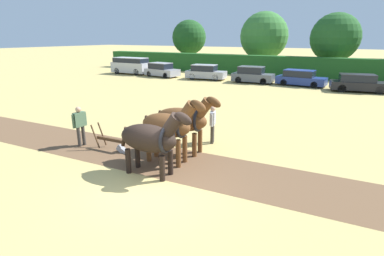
{
  "coord_description": "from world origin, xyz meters",
  "views": [
    {
      "loc": [
        5.0,
        -6.49,
        4.43
      ],
      "look_at": [
        -0.37,
        2.93,
        1.1
      ],
      "focal_mm": 28.0,
      "sensor_mm": 36.0,
      "label": 1
    }
  ],
  "objects_px": {
    "parked_car_center_left": "(206,72)",
    "farmer_at_plow": "(80,123)",
    "plow": "(113,143)",
    "parked_car_right": "(359,83)",
    "draft_horse_lead_left": "(151,138)",
    "parked_van": "(131,66)",
    "draft_horse_lead_right": "(169,126)",
    "farmer_beside_team": "(213,122)",
    "parked_car_left": "(161,70)",
    "draft_horse_trail_left": "(184,120)",
    "parked_car_center": "(252,75)",
    "tree_far_left": "(189,37)",
    "parked_car_center_right": "(300,78)",
    "tree_center_left": "(335,38)",
    "tree_left": "(264,36)"
  },
  "relations": [
    {
      "from": "parked_car_center_left",
      "to": "farmer_at_plow",
      "type": "bearing_deg",
      "value": -84.87
    },
    {
      "from": "plow",
      "to": "parked_car_right",
      "type": "bearing_deg",
      "value": 64.45
    },
    {
      "from": "draft_horse_lead_left",
      "to": "plow",
      "type": "xyz_separation_m",
      "value": [
        -2.67,
        0.97,
        -0.96
      ]
    },
    {
      "from": "parked_van",
      "to": "draft_horse_lead_right",
      "type": "bearing_deg",
      "value": -47.85
    },
    {
      "from": "farmer_at_plow",
      "to": "parked_car_right",
      "type": "bearing_deg",
      "value": 69.82
    },
    {
      "from": "farmer_at_plow",
      "to": "farmer_beside_team",
      "type": "xyz_separation_m",
      "value": [
        4.62,
        3.06,
        -0.05
      ]
    },
    {
      "from": "draft_horse_lead_right",
      "to": "parked_car_left",
      "type": "relative_size",
      "value": 0.63
    },
    {
      "from": "draft_horse_trail_left",
      "to": "parked_car_center",
      "type": "distance_m",
      "value": 19.7
    },
    {
      "from": "draft_horse_lead_left",
      "to": "plow",
      "type": "distance_m",
      "value": 3.0
    },
    {
      "from": "parked_van",
      "to": "plow",
      "type": "bearing_deg",
      "value": -52.23
    },
    {
      "from": "tree_far_left",
      "to": "farmer_at_plow",
      "type": "distance_m",
      "value": 35.26
    },
    {
      "from": "tree_far_left",
      "to": "farmer_at_plow",
      "type": "relative_size",
      "value": 4.04
    },
    {
      "from": "parked_van",
      "to": "parked_car_center_right",
      "type": "xyz_separation_m",
      "value": [
        19.8,
        0.74,
        -0.33
      ]
    },
    {
      "from": "draft_horse_trail_left",
      "to": "parked_van",
      "type": "height_order",
      "value": "draft_horse_trail_left"
    },
    {
      "from": "draft_horse_lead_right",
      "to": "plow",
      "type": "relative_size",
      "value": 1.64
    },
    {
      "from": "draft_horse_trail_left",
      "to": "parked_car_center_right",
      "type": "height_order",
      "value": "draft_horse_trail_left"
    },
    {
      "from": "farmer_at_plow",
      "to": "draft_horse_lead_left",
      "type": "bearing_deg",
      "value": -4.58
    },
    {
      "from": "parked_car_center_left",
      "to": "parked_car_left",
      "type": "bearing_deg",
      "value": 177.09
    },
    {
      "from": "parked_car_center_right",
      "to": "plow",
      "type": "bearing_deg",
      "value": -94.69
    },
    {
      "from": "parked_van",
      "to": "draft_horse_trail_left",
      "type": "bearing_deg",
      "value": -46.29
    },
    {
      "from": "tree_far_left",
      "to": "farmer_at_plow",
      "type": "xyz_separation_m",
      "value": [
        13.59,
        -32.37,
        -3.3
      ]
    },
    {
      "from": "draft_horse_lead_left",
      "to": "draft_horse_trail_left",
      "type": "bearing_deg",
      "value": 89.98
    },
    {
      "from": "parked_car_left",
      "to": "tree_center_left",
      "type": "bearing_deg",
      "value": 38.82
    },
    {
      "from": "tree_left",
      "to": "plow",
      "type": "relative_size",
      "value": 4.65
    },
    {
      "from": "parked_car_center_left",
      "to": "parked_car_right",
      "type": "distance_m",
      "value": 14.48
    },
    {
      "from": "tree_left",
      "to": "draft_horse_trail_left",
      "type": "distance_m",
      "value": 31.64
    },
    {
      "from": "draft_horse_lead_left",
      "to": "farmer_at_plow",
      "type": "relative_size",
      "value": 1.64
    },
    {
      "from": "tree_left",
      "to": "draft_horse_trail_left",
      "type": "height_order",
      "value": "tree_left"
    },
    {
      "from": "draft_horse_lead_right",
      "to": "parked_car_center_right",
      "type": "distance_m",
      "value": 20.89
    },
    {
      "from": "parked_car_right",
      "to": "draft_horse_lead_left",
      "type": "bearing_deg",
      "value": -115.27
    },
    {
      "from": "draft_horse_trail_left",
      "to": "parked_car_center_left",
      "type": "relative_size",
      "value": 0.66
    },
    {
      "from": "tree_center_left",
      "to": "plow",
      "type": "xyz_separation_m",
      "value": [
        -4.94,
        -30.38,
        -3.98
      ]
    },
    {
      "from": "tree_left",
      "to": "parked_van",
      "type": "bearing_deg",
      "value": -137.04
    },
    {
      "from": "tree_left",
      "to": "tree_center_left",
      "type": "height_order",
      "value": "tree_left"
    },
    {
      "from": "parked_car_center_left",
      "to": "parked_car_center_right",
      "type": "height_order",
      "value": "parked_car_center_left"
    },
    {
      "from": "tree_far_left",
      "to": "parked_car_right",
      "type": "xyz_separation_m",
      "value": [
        23.25,
        -12.0,
        -3.58
      ]
    },
    {
      "from": "plow",
      "to": "parked_car_right",
      "type": "height_order",
      "value": "parked_car_right"
    },
    {
      "from": "parked_van",
      "to": "parked_car_center_right",
      "type": "relative_size",
      "value": 1.08
    },
    {
      "from": "tree_left",
      "to": "parked_car_center",
      "type": "distance_m",
      "value": 12.36
    },
    {
      "from": "tree_left",
      "to": "plow",
      "type": "distance_m",
      "value": 32.63
    },
    {
      "from": "parked_car_center",
      "to": "parked_car_center_right",
      "type": "relative_size",
      "value": 0.91
    },
    {
      "from": "tree_center_left",
      "to": "draft_horse_lead_left",
      "type": "bearing_deg",
      "value": -94.13
    },
    {
      "from": "parked_car_left",
      "to": "plow",
      "type": "bearing_deg",
      "value": -52.4
    },
    {
      "from": "tree_left",
      "to": "tree_far_left",
      "type": "bearing_deg",
      "value": -179.92
    },
    {
      "from": "tree_far_left",
      "to": "farmer_beside_team",
      "type": "relative_size",
      "value": 4.2
    },
    {
      "from": "tree_center_left",
      "to": "parked_car_left",
      "type": "height_order",
      "value": "tree_center_left"
    },
    {
      "from": "parked_car_left",
      "to": "farmer_beside_team",
      "type": "bearing_deg",
      "value": -42.12
    },
    {
      "from": "draft_horse_lead_left",
      "to": "parked_car_center_left",
      "type": "distance_m",
      "value": 23.33
    },
    {
      "from": "tree_center_left",
      "to": "parked_car_center",
      "type": "distance_m",
      "value": 12.06
    },
    {
      "from": "tree_left",
      "to": "draft_horse_lead_left",
      "type": "bearing_deg",
      "value": -78.97
    }
  ]
}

